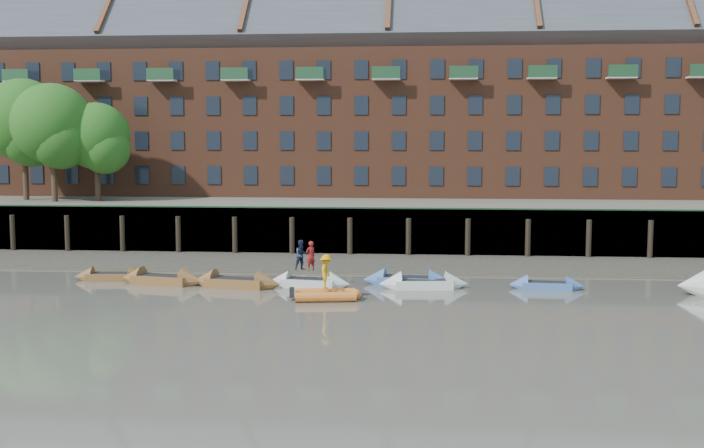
# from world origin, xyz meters

# --- Properties ---
(ground) EXTENTS (220.00, 220.00, 0.00)m
(ground) POSITION_xyz_m (0.00, 0.00, 0.00)
(ground) COLOR #5F5A52
(ground) RESTS_ON ground
(foreshore) EXTENTS (110.00, 8.00, 0.50)m
(foreshore) POSITION_xyz_m (0.00, 18.00, 0.00)
(foreshore) COLOR #3D382F
(foreshore) RESTS_ON ground
(mud_band) EXTENTS (110.00, 1.60, 0.10)m
(mud_band) POSITION_xyz_m (0.00, 14.60, 0.00)
(mud_band) COLOR #4C4336
(mud_band) RESTS_ON ground
(river_wall) EXTENTS (110.00, 1.23, 3.30)m
(river_wall) POSITION_xyz_m (-0.00, 22.38, 1.59)
(river_wall) COLOR #2D2A26
(river_wall) RESTS_ON ground
(bank_terrace) EXTENTS (110.00, 28.00, 3.20)m
(bank_terrace) POSITION_xyz_m (0.00, 36.00, 1.60)
(bank_terrace) COLOR #5E594D
(bank_terrace) RESTS_ON ground
(apartment_terrace) EXTENTS (80.60, 15.56, 20.98)m
(apartment_terrace) POSITION_xyz_m (-0.00, 36.99, 12.82)
(apartment_terrace) COLOR brown
(apartment_terrace) RESTS_ON bank_terrace
(tree_cluster) EXTENTS (11.76, 7.74, 9.40)m
(tree_cluster) POSITION_xyz_m (-25.62, 27.35, 9.00)
(tree_cluster) COLOR #3A281C
(tree_cluster) RESTS_ON bank_terrace
(rowboat_0) EXTENTS (4.23, 1.68, 1.20)m
(rowboat_0) POSITION_xyz_m (-14.62, 10.85, 0.21)
(rowboat_0) COLOR brown
(rowboat_0) RESTS_ON ground
(rowboat_1) EXTENTS (5.09, 2.28, 1.43)m
(rowboat_1) POSITION_xyz_m (-11.34, 9.87, 0.25)
(rowboat_1) COLOR brown
(rowboat_1) RESTS_ON ground
(rowboat_2) EXTENTS (5.17, 2.25, 1.45)m
(rowboat_2) POSITION_xyz_m (-7.04, 9.27, 0.26)
(rowboat_2) COLOR brown
(rowboat_2) RESTS_ON ground
(rowboat_3) EXTENTS (4.66, 1.95, 1.31)m
(rowboat_3) POSITION_xyz_m (-3.14, 9.74, 0.23)
(rowboat_3) COLOR silver
(rowboat_3) RESTS_ON ground
(rowboat_4) EXTENTS (5.02, 1.97, 1.42)m
(rowboat_4) POSITION_xyz_m (2.13, 10.61, 0.25)
(rowboat_4) COLOR #4568A8
(rowboat_4) RESTS_ON ground
(rowboat_5) EXTENTS (4.89, 1.88, 1.39)m
(rowboat_5) POSITION_xyz_m (3.01, 9.81, 0.25)
(rowboat_5) COLOR silver
(rowboat_5) RESTS_ON ground
(rowboat_6) EXTENTS (4.04, 1.40, 1.15)m
(rowboat_6) POSITION_xyz_m (9.55, 10.12, 0.20)
(rowboat_6) COLOR #4568A8
(rowboat_6) RESTS_ON ground
(rib_tender) EXTENTS (3.37, 1.98, 0.57)m
(rib_tender) POSITION_xyz_m (-1.70, 6.24, 0.25)
(rib_tender) COLOR orange
(rib_tender) RESTS_ON ground
(person_rower_a) EXTENTS (0.69, 0.68, 1.61)m
(person_rower_a) POSITION_xyz_m (-3.06, 9.73, 1.69)
(person_rower_a) COLOR maroon
(person_rower_a) RESTS_ON rowboat_3
(person_rower_b) EXTENTS (1.01, 0.95, 1.64)m
(person_rower_b) POSITION_xyz_m (-3.57, 9.90, 1.70)
(person_rower_b) COLOR #19233F
(person_rower_b) RESTS_ON rowboat_3
(person_rib_crew) EXTENTS (0.68, 1.14, 1.74)m
(person_rib_crew) POSITION_xyz_m (-1.80, 6.28, 1.40)
(person_rib_crew) COLOR orange
(person_rib_crew) RESTS_ON rib_tender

